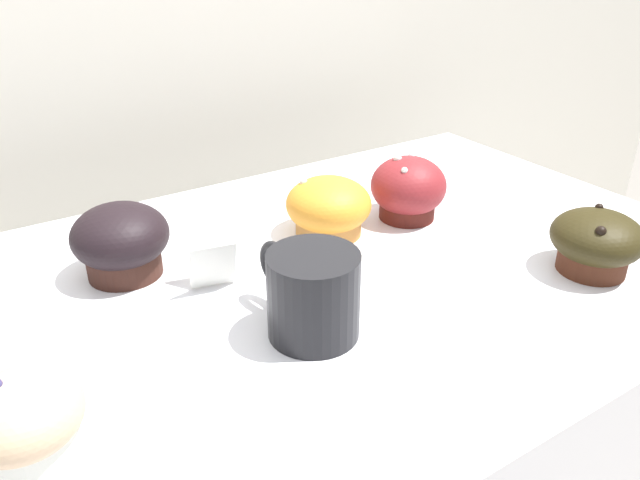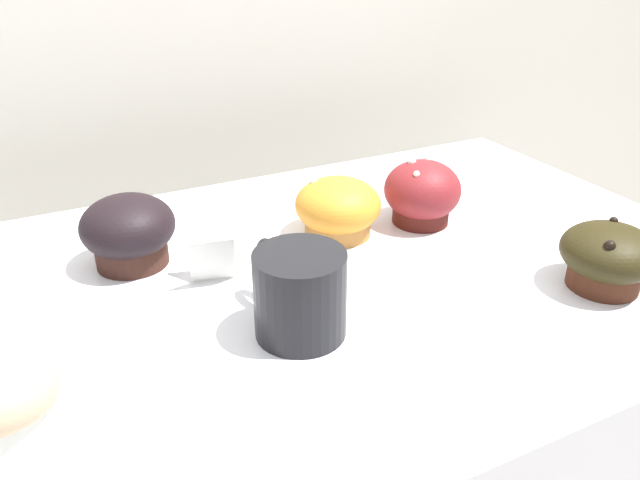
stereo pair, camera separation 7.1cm
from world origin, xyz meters
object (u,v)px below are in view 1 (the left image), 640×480
object	(u,v)px
muffin_front_left	(408,190)
muffin_front_center	(329,208)
coffee_cup	(312,292)
muffin_front_right	(22,421)
muffin_back_left	(121,241)
muffin_back_right	(596,242)

from	to	relation	value
muffin_front_left	muffin_front_center	bearing A→B (deg)	171.75
coffee_cup	muffin_front_center	bearing A→B (deg)	52.15
muffin_front_center	muffin_front_right	size ratio (longest dim) A/B	1.19
muffin_front_center	muffin_front_right	bearing A→B (deg)	-154.49
muffin_back_left	muffin_back_right	xyz separation A→B (m)	(0.46, -0.29, -0.00)
muffin_front_right	coffee_cup	world-z (taller)	coffee_cup
coffee_cup	muffin_front_right	bearing A→B (deg)	-176.23
muffin_back_right	muffin_front_right	size ratio (longest dim) A/B	1.13
muffin_front_center	muffin_front_left	size ratio (longest dim) A/B	1.08
muffin_front_center	muffin_front_right	world-z (taller)	muffin_front_center
muffin_back_right	muffin_front_left	bearing A→B (deg)	110.31
muffin_back_left	muffin_front_left	bearing A→B (deg)	-8.71
muffin_front_center	coffee_cup	xyz separation A→B (m)	(-0.14, -0.18, 0.01)
muffin_front_right	muffin_back_right	bearing A→B (deg)	-5.28
muffin_front_left	coffee_cup	distance (m)	0.30
muffin_back_right	coffee_cup	xyz separation A→B (m)	(-0.34, 0.07, 0.01)
muffin_back_left	muffin_front_right	world-z (taller)	muffin_back_left
muffin_back_right	muffin_front_left	size ratio (longest dim) A/B	1.02
muffin_front_left	coffee_cup	xyz separation A→B (m)	(-0.26, -0.16, 0.00)
muffin_back_left	muffin_front_left	size ratio (longest dim) A/B	1.07
muffin_back_right	coffee_cup	size ratio (longest dim) A/B	0.76
muffin_back_right	muffin_front_right	xyz separation A→B (m)	(-0.61, 0.06, -0.00)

